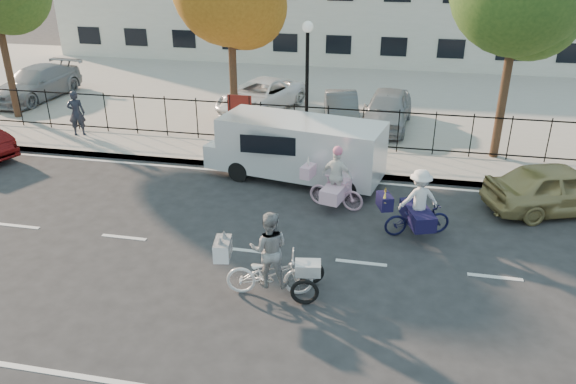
% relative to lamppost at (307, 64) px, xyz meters
% --- Properties ---
extents(ground, '(120.00, 120.00, 0.00)m').
position_rel_lamppost_xyz_m(ground, '(-0.50, -6.80, -3.11)').
color(ground, '#333334').
extents(road_markings, '(60.00, 9.52, 0.01)m').
position_rel_lamppost_xyz_m(road_markings, '(-0.50, -6.80, -3.11)').
color(road_markings, silver).
rests_on(road_markings, ground).
extents(curb, '(60.00, 0.10, 0.15)m').
position_rel_lamppost_xyz_m(curb, '(-0.50, -1.75, -3.04)').
color(curb, '#A8A399').
rests_on(curb, ground).
extents(sidewalk, '(60.00, 2.20, 0.15)m').
position_rel_lamppost_xyz_m(sidewalk, '(-0.50, -0.70, -3.04)').
color(sidewalk, '#A8A399').
rests_on(sidewalk, ground).
extents(parking_lot, '(60.00, 15.60, 0.15)m').
position_rel_lamppost_xyz_m(parking_lot, '(-0.50, 8.20, -3.04)').
color(parking_lot, '#A8A399').
rests_on(parking_lot, ground).
extents(iron_fence, '(58.00, 0.06, 1.50)m').
position_rel_lamppost_xyz_m(iron_fence, '(-0.50, 0.40, -2.21)').
color(iron_fence, black).
rests_on(iron_fence, sidewalk).
extents(building, '(34.00, 10.00, 6.00)m').
position_rel_lamppost_xyz_m(building, '(-0.50, 18.20, -0.11)').
color(building, silver).
rests_on(building, ground).
extents(lamppost, '(0.36, 0.36, 4.33)m').
position_rel_lamppost_xyz_m(lamppost, '(0.00, 0.00, 0.00)').
color(lamppost, black).
rests_on(lamppost, sidewalk).
extents(street_sign, '(0.85, 0.06, 1.80)m').
position_rel_lamppost_xyz_m(street_sign, '(-2.35, 0.00, -1.70)').
color(street_sign, black).
rests_on(street_sign, sidewalk).
extents(zebra_trike, '(2.26, 1.07, 1.93)m').
position_rel_lamppost_xyz_m(zebra_trike, '(0.69, -8.39, -2.37)').
color(zebra_trike, white).
rests_on(zebra_trike, ground).
extents(unicorn_bike, '(1.87, 1.33, 1.84)m').
position_rel_lamppost_xyz_m(unicorn_bike, '(1.52, -4.03, -2.43)').
color(unicorn_bike, '#E1ABC6').
rests_on(unicorn_bike, ground).
extents(bull_bike, '(1.97, 1.39, 1.78)m').
position_rel_lamppost_xyz_m(bull_bike, '(3.72, -5.13, -2.40)').
color(bull_bike, black).
rests_on(bull_bike, ground).
extents(white_van, '(5.69, 2.73, 1.92)m').
position_rel_lamppost_xyz_m(white_van, '(0.13, -2.30, -2.05)').
color(white_van, white).
rests_on(white_van, ground).
extents(gold_sedan, '(4.35, 2.87, 1.38)m').
position_rel_lamppost_xyz_m(gold_sedan, '(7.56, -3.00, -2.42)').
color(gold_sedan, tan).
rests_on(gold_sedan, ground).
extents(pedestrian, '(0.71, 0.59, 1.68)m').
position_rel_lamppost_xyz_m(pedestrian, '(-8.56, -0.17, -2.12)').
color(pedestrian, black).
rests_on(pedestrian, sidewalk).
extents(lot_car_a, '(2.39, 5.00, 1.41)m').
position_rel_lamppost_xyz_m(lot_car_a, '(-13.05, 4.05, -2.26)').
color(lot_car_a, '#939699').
rests_on(lot_car_a, parking_lot).
extents(lot_car_b, '(3.54, 5.03, 1.27)m').
position_rel_lamppost_xyz_m(lot_car_b, '(-2.68, 4.24, -2.33)').
color(lot_car_b, white).
rests_on(lot_car_b, parking_lot).
extents(lot_car_c, '(1.85, 3.71, 1.17)m').
position_rel_lamppost_xyz_m(lot_car_c, '(0.83, 3.27, -2.38)').
color(lot_car_c, '#51565A').
rests_on(lot_car_c, parking_lot).
extents(lot_car_d, '(1.99, 4.26, 1.41)m').
position_rel_lamppost_xyz_m(lot_car_d, '(2.62, 3.11, -2.26)').
color(lot_car_d, '#94979B').
rests_on(lot_car_d, parking_lot).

